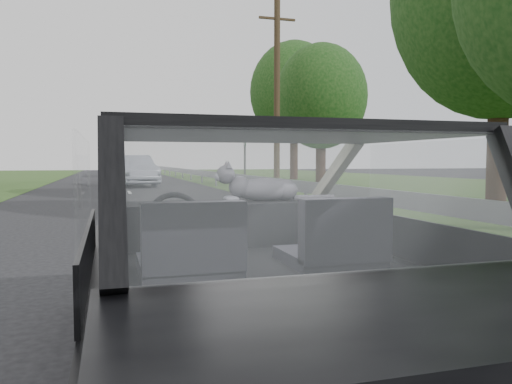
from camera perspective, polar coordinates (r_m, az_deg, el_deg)
ground at (r=3.14m, az=-0.50°, el=-20.56°), size 140.00×140.00×0.00m
subject_car at (r=2.92m, az=-0.51°, el=-7.47°), size 1.80×4.00×1.45m
dashboard at (r=3.50m, az=-3.33°, el=-3.56°), size 1.58×0.45×0.30m
driver_seat at (r=2.53m, az=-7.47°, el=-5.66°), size 0.50×0.72×0.42m
passenger_seat at (r=2.77m, az=9.19°, el=-4.87°), size 0.50×0.72×0.42m
steering_wheel at (r=3.13m, az=-9.25°, el=-3.15°), size 0.36×0.36×0.04m
cat at (r=3.53m, az=1.00°, el=0.46°), size 0.63×0.20×0.28m
guardrail at (r=13.75m, az=5.28°, el=0.63°), size 0.05×90.00×0.32m
other_car at (r=26.06m, az=-13.79°, el=2.39°), size 2.59×5.02×1.57m
highway_sign at (r=27.18m, az=-1.29°, el=3.78°), size 0.31×1.11×2.76m
utility_pole at (r=22.70m, az=2.41°, el=10.97°), size 0.31×0.31×8.41m
tree_1 at (r=15.68m, az=26.14°, el=14.92°), size 7.14×7.14×8.93m
tree_2 at (r=25.38m, az=7.45°, el=8.46°), size 5.84×5.84×6.92m
tree_3 at (r=34.91m, az=4.38°, el=9.05°), size 7.89×7.89×9.23m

